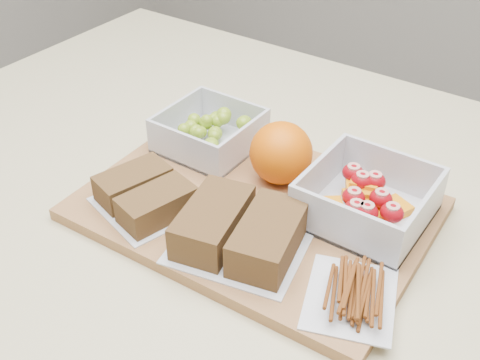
{
  "coord_description": "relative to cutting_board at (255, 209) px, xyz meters",
  "views": [
    {
      "loc": [
        0.34,
        -0.51,
        1.39
      ],
      "look_at": [
        -0.02,
        0.01,
        0.93
      ],
      "focal_mm": 45.0,
      "sensor_mm": 36.0,
      "label": 1
    }
  ],
  "objects": [
    {
      "name": "orange",
      "position": [
        -0.0,
        0.06,
        0.05
      ],
      "size": [
        0.08,
        0.08,
        0.08
      ],
      "primitive_type": "sphere",
      "color": "#E66005",
      "rests_on": "cutting_board"
    },
    {
      "name": "fruit_container",
      "position": [
        0.12,
        0.06,
        0.03
      ],
      "size": [
        0.14,
        0.14,
        0.06
      ],
      "color": "#BABCC4",
      "rests_on": "cutting_board"
    },
    {
      "name": "grape_container",
      "position": [
        -0.13,
        0.08,
        0.03
      ],
      "size": [
        0.12,
        0.12,
        0.05
      ],
      "color": "#BABCC4",
      "rests_on": "cutting_board"
    },
    {
      "name": "sandwich_bag_center",
      "position": [
        0.03,
        -0.07,
        0.03
      ],
      "size": [
        0.17,
        0.16,
        0.05
      ],
      "color": "silver",
      "rests_on": "cutting_board"
    },
    {
      "name": "pretzel_bag",
      "position": [
        0.17,
        -0.08,
        0.02
      ],
      "size": [
        0.12,
        0.14,
        0.03
      ],
      "color": "silver",
      "rests_on": "cutting_board"
    },
    {
      "name": "cutting_board",
      "position": [
        0.0,
        0.0,
        0.0
      ],
      "size": [
        0.43,
        0.31,
        0.02
      ],
      "primitive_type": "cube",
      "rotation": [
        0.0,
        0.0,
        0.03
      ],
      "color": "#A16F42",
      "rests_on": "counter"
    },
    {
      "name": "sandwich_bag_left",
      "position": [
        -0.11,
        -0.08,
        0.03
      ],
      "size": [
        0.14,
        0.13,
        0.04
      ],
      "color": "silver",
      "rests_on": "cutting_board"
    }
  ]
}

